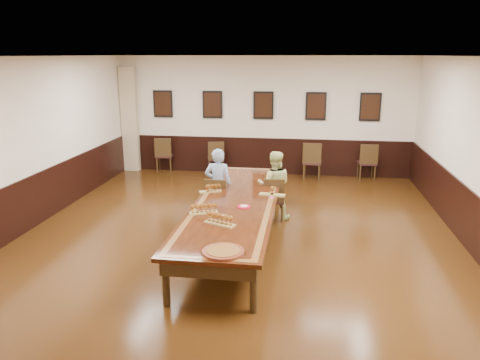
% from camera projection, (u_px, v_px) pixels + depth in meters
% --- Properties ---
extents(floor, '(8.00, 10.00, 0.02)m').
position_uv_depth(floor, '(236.00, 242.00, 8.36)').
color(floor, black).
rests_on(floor, ground).
extents(ceiling, '(8.00, 10.00, 0.02)m').
position_uv_depth(ceiling, '(236.00, 56.00, 7.52)').
color(ceiling, white).
rests_on(ceiling, floor).
extents(wall_back, '(8.00, 0.02, 3.20)m').
position_uv_depth(wall_back, '(263.00, 116.00, 12.73)').
color(wall_back, '#F3E3CB').
rests_on(wall_back, floor).
extents(wall_front, '(8.00, 0.02, 3.20)m').
position_uv_depth(wall_front, '(124.00, 305.00, 3.15)').
color(wall_front, '#F3E3CB').
rests_on(wall_front, floor).
extents(wall_left, '(0.02, 10.00, 3.20)m').
position_uv_depth(wall_left, '(18.00, 147.00, 8.49)').
color(wall_left, '#F3E3CB').
rests_on(wall_left, floor).
extents(chair_man, '(0.44, 0.48, 0.92)m').
position_uv_depth(chair_man, '(217.00, 200.00, 9.21)').
color(chair_man, black).
rests_on(chair_man, floor).
extents(chair_woman, '(0.44, 0.47, 0.89)m').
position_uv_depth(chair_woman, '(274.00, 198.00, 9.34)').
color(chair_woman, black).
rests_on(chair_woman, floor).
extents(spare_chair_a, '(0.52, 0.55, 0.99)m').
position_uv_depth(spare_chair_a, '(165.00, 154.00, 13.20)').
color(spare_chair_a, black).
rests_on(spare_chair_a, floor).
extents(spare_chair_b, '(0.54, 0.57, 0.94)m').
position_uv_depth(spare_chair_b, '(216.00, 157.00, 12.96)').
color(spare_chair_b, black).
rests_on(spare_chair_b, floor).
extents(spare_chair_c, '(0.51, 0.55, 1.02)m').
position_uv_depth(spare_chair_c, '(312.00, 161.00, 12.34)').
color(spare_chair_c, black).
rests_on(spare_chair_c, floor).
extents(spare_chair_d, '(0.49, 0.53, 0.98)m').
position_uv_depth(spare_chair_d, '(367.00, 161.00, 12.34)').
color(spare_chair_d, black).
rests_on(spare_chair_d, floor).
extents(person_man, '(0.54, 0.36, 1.47)m').
position_uv_depth(person_man, '(218.00, 185.00, 9.23)').
color(person_man, '#4870B4').
rests_on(person_man, floor).
extents(person_woman, '(0.72, 0.57, 1.39)m').
position_uv_depth(person_woman, '(274.00, 185.00, 9.37)').
color(person_woman, '#D5DD8A').
rests_on(person_woman, floor).
extents(pink_phone, '(0.10, 0.15, 0.01)m').
position_uv_depth(pink_phone, '(272.00, 197.00, 8.36)').
color(pink_phone, '#DD498E').
rests_on(pink_phone, conference_table).
extents(curtain, '(0.45, 0.18, 2.90)m').
position_uv_depth(curtain, '(130.00, 120.00, 13.10)').
color(curtain, tan).
rests_on(curtain, floor).
extents(wainscoting, '(8.00, 10.00, 1.00)m').
position_uv_depth(wainscoting, '(236.00, 215.00, 8.23)').
color(wainscoting, black).
rests_on(wainscoting, floor).
extents(conference_table, '(1.40, 5.00, 0.76)m').
position_uv_depth(conference_table, '(236.00, 209.00, 8.20)').
color(conference_table, black).
rests_on(conference_table, floor).
extents(posters, '(6.14, 0.04, 0.74)m').
position_uv_depth(posters, '(263.00, 105.00, 12.58)').
color(posters, black).
rests_on(posters, wall_back).
extents(flight_a, '(0.43, 0.28, 0.15)m').
position_uv_depth(flight_a, '(211.00, 189.00, 8.67)').
color(flight_a, olive).
rests_on(flight_a, conference_table).
extents(flight_b, '(0.48, 0.20, 0.18)m').
position_uv_depth(flight_b, '(272.00, 191.00, 8.46)').
color(flight_b, olive).
rests_on(flight_b, conference_table).
extents(flight_c, '(0.47, 0.30, 0.17)m').
position_uv_depth(flight_c, '(204.00, 209.00, 7.51)').
color(flight_c, olive).
rests_on(flight_c, conference_table).
extents(flight_d, '(0.51, 0.34, 0.18)m').
position_uv_depth(flight_d, '(220.00, 219.00, 7.01)').
color(flight_d, olive).
rests_on(flight_d, conference_table).
extents(red_plate_grp, '(0.22, 0.22, 0.03)m').
position_uv_depth(red_plate_grp, '(244.00, 207.00, 7.83)').
color(red_plate_grp, red).
rests_on(red_plate_grp, conference_table).
extents(carved_platter, '(0.67, 0.67, 0.04)m').
position_uv_depth(carved_platter, '(223.00, 252.00, 6.03)').
color(carved_platter, '#582011').
rests_on(carved_platter, conference_table).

